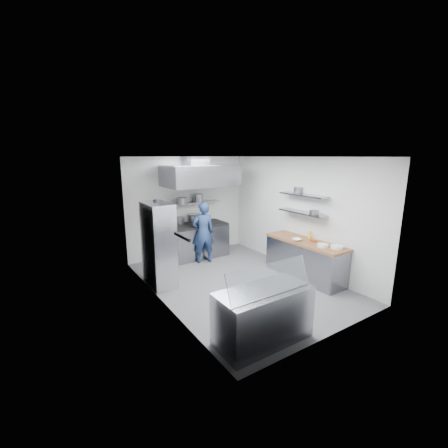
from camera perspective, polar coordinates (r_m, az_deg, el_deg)
floor at (r=6.97m, az=2.73°, el=-11.01°), size 5.00×5.00×0.00m
ceiling at (r=6.38m, az=3.01°, el=12.68°), size 5.00×5.00×0.00m
wall_back at (r=8.65m, az=-6.87°, el=3.32°), size 3.60×2.80×0.02m
wall_front at (r=4.80m, az=20.63°, el=-5.17°), size 3.60×2.80×0.02m
wall_left at (r=5.70m, az=-12.01°, el=-1.85°), size 2.80×5.00×0.02m
wall_right at (r=7.70m, az=13.80°, el=1.87°), size 2.80×5.00×0.02m
gas_range at (r=8.55m, az=-4.92°, el=-3.27°), size 1.60×0.80×0.90m
cooktop at (r=8.43m, az=-4.98°, el=-0.13°), size 1.57×0.78×0.06m
stock_pot_left at (r=8.40m, az=-8.44°, el=0.63°), size 0.26×0.26×0.20m
stock_pot_mid at (r=8.61m, az=-5.67°, el=1.14°), size 0.38×0.38×0.24m
over_range_shelf at (r=8.53m, az=-5.82°, el=4.04°), size 1.60×0.30×0.04m
shelf_pot_a at (r=8.14m, az=-8.00°, el=4.33°), size 0.28×0.28×0.18m
shelf_pot_b at (r=8.57m, az=-4.97°, el=4.97°), size 0.30×0.30×0.22m
extractor_hood at (r=8.08m, az=-4.58°, el=9.14°), size 1.90×1.15×0.55m
hood_duct at (r=8.26m, az=-5.38°, el=11.84°), size 0.55×0.55×0.24m
red_firebox at (r=8.12m, az=-14.63°, el=2.53°), size 0.22×0.10×0.26m
chef at (r=7.99m, az=-3.99°, el=-1.63°), size 0.67×0.51×1.65m
wire_rack at (r=6.69m, az=-12.34°, el=-3.88°), size 0.50×0.90×1.85m
rack_bin_a at (r=6.95m, az=-13.01°, el=-4.36°), size 0.16×0.20×0.18m
rack_bin_b at (r=7.18m, az=-14.29°, el=0.25°), size 0.16×0.20×0.18m
rack_jar at (r=6.70m, az=-12.90°, el=3.79°), size 0.11×0.11×0.18m
knife_strip at (r=4.86m, az=-7.97°, el=-2.38°), size 0.04×0.55×0.05m
prep_counter_base at (r=7.34m, az=15.07°, el=-6.69°), size 0.62×2.00×0.84m
prep_counter_top at (r=7.20m, az=15.28°, el=-3.31°), size 0.65×2.04×0.06m
plate_stack_a at (r=6.80m, az=20.70°, el=-4.13°), size 0.26×0.26×0.06m
plate_stack_b at (r=6.82m, az=18.32°, el=-3.90°), size 0.23×0.23×0.06m
copper_pan at (r=7.14m, az=16.60°, el=-3.03°), size 0.14×0.14×0.06m
squeeze_bottle at (r=7.39m, az=16.00°, el=-1.98°), size 0.07×0.07×0.18m
mixing_bowl at (r=7.12m, az=13.64°, el=-2.92°), size 0.24×0.24×0.05m
wall_shelf_lower at (r=7.37m, az=14.67°, el=2.13°), size 0.30×1.30×0.04m
wall_shelf_upper at (r=7.31m, az=14.86°, el=5.37°), size 0.30×1.30×0.04m
shelf_pot_c at (r=7.06m, az=16.80°, el=2.11°), size 0.21×0.21×0.10m
shelf_pot_d at (r=7.57m, az=14.03°, el=6.35°), size 0.24×0.24×0.14m
display_case at (r=4.84m, az=7.46°, el=-16.90°), size 1.50×0.70×0.85m
display_glass at (r=4.47m, az=8.72°, el=-10.31°), size 1.47×0.19×0.42m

